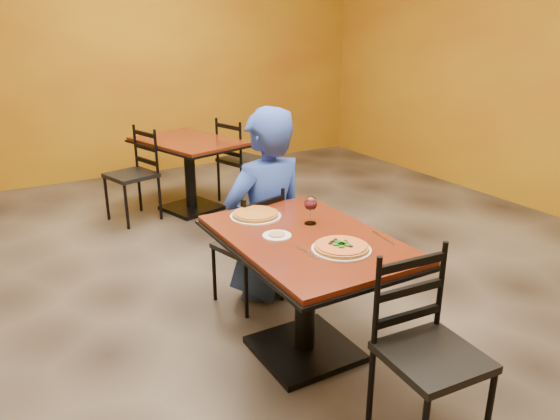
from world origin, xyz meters
TOP-DOWN VIEW (x-y plane):
  - floor at (0.00, 0.00)m, footprint 7.00×8.00m
  - wall_back at (0.00, 4.00)m, footprint 7.00×0.01m
  - table_main at (0.00, -0.50)m, footprint 0.83×1.23m
  - table_second at (0.34, 2.27)m, footprint 1.06×1.32m
  - chair_main_near at (0.11, -1.37)m, footprint 0.44×0.44m
  - chair_main_far at (-0.00, 0.23)m, footprint 0.46×0.46m
  - chair_second_left at (-0.26, 2.27)m, footprint 0.51×0.51m
  - chair_second_right at (0.95, 2.27)m, footprint 0.51×0.51m
  - diner at (0.17, 0.28)m, footprint 0.70×0.50m
  - plate_main at (0.05, -0.75)m, footprint 0.31×0.31m
  - pizza_main at (0.05, -0.75)m, footprint 0.28×0.28m
  - plate_far at (-0.10, -0.09)m, footprint 0.31×0.31m
  - pizza_far at (-0.10, -0.09)m, footprint 0.28×0.28m
  - side_plate at (-0.15, -0.43)m, footprint 0.16×0.16m
  - dip at (-0.15, -0.43)m, footprint 0.09×0.09m
  - wine_glass at (0.12, -0.35)m, footprint 0.08×0.08m
  - fork at (-0.12, -0.69)m, footprint 0.02×0.19m
  - knife at (0.35, -0.74)m, footprint 0.04×0.21m

SIDE VIEW (x-z plane):
  - floor at x=0.00m, z-range -0.01..0.01m
  - chair_main_far at x=0.00m, z-range 0.00..0.83m
  - chair_main_near at x=0.11m, z-range 0.00..0.91m
  - chair_second_left at x=-0.26m, z-range 0.00..0.91m
  - chair_second_right at x=0.95m, z-range 0.00..0.92m
  - table_second at x=0.34m, z-range 0.18..0.93m
  - table_main at x=0.00m, z-range 0.18..0.93m
  - diner at x=0.17m, z-range 0.00..1.35m
  - fork at x=-0.12m, z-range 0.75..0.75m
  - knife at x=0.35m, z-range 0.75..0.75m
  - plate_main at x=0.05m, z-range 0.75..0.76m
  - plate_far at x=-0.10m, z-range 0.75..0.76m
  - side_plate at x=-0.15m, z-range 0.75..0.76m
  - dip at x=-0.15m, z-range 0.76..0.77m
  - pizza_main at x=0.05m, z-range 0.76..0.78m
  - pizza_far at x=-0.10m, z-range 0.76..0.78m
  - wine_glass at x=0.12m, z-range 0.75..0.93m
  - wall_back at x=0.00m, z-range 0.00..3.00m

